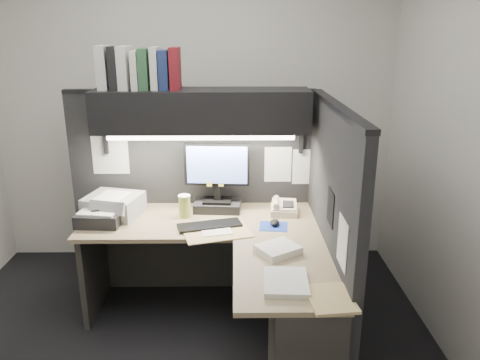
# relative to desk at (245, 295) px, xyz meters

# --- Properties ---
(floor) EXTENTS (3.50, 3.50, 0.00)m
(floor) POSITION_rel_desk_xyz_m (-0.43, 0.00, -0.44)
(floor) COLOR black
(floor) RESTS_ON ground
(wall_back) EXTENTS (3.50, 0.04, 2.70)m
(wall_back) POSITION_rel_desk_xyz_m (-0.43, 1.50, 0.91)
(wall_back) COLOR silver
(wall_back) RESTS_ON floor
(wall_front) EXTENTS (3.50, 0.04, 2.70)m
(wall_front) POSITION_rel_desk_xyz_m (-0.43, -1.50, 0.91)
(wall_front) COLOR silver
(wall_front) RESTS_ON floor
(wall_right) EXTENTS (0.04, 3.00, 2.70)m
(wall_right) POSITION_rel_desk_xyz_m (1.32, 0.00, 0.91)
(wall_right) COLOR silver
(wall_right) RESTS_ON floor
(partition_back) EXTENTS (1.90, 0.06, 1.60)m
(partition_back) POSITION_rel_desk_xyz_m (-0.40, 0.93, 0.36)
(partition_back) COLOR black
(partition_back) RESTS_ON floor
(partition_right) EXTENTS (0.06, 1.50, 1.60)m
(partition_right) POSITION_rel_desk_xyz_m (0.55, 0.18, 0.36)
(partition_right) COLOR black
(partition_right) RESTS_ON floor
(desk) EXTENTS (1.70, 1.53, 0.73)m
(desk) POSITION_rel_desk_xyz_m (0.00, 0.00, 0.00)
(desk) COLOR #8D7859
(desk) RESTS_ON floor
(overhead_shelf) EXTENTS (1.55, 0.34, 0.30)m
(overhead_shelf) POSITION_rel_desk_xyz_m (-0.30, 0.75, 1.06)
(overhead_shelf) COLOR black
(overhead_shelf) RESTS_ON partition_back
(task_light_tube) EXTENTS (1.32, 0.04, 0.04)m
(task_light_tube) POSITION_rel_desk_xyz_m (-0.30, 0.61, 0.89)
(task_light_tube) COLOR white
(task_light_tube) RESTS_ON overhead_shelf
(monitor) EXTENTS (0.49, 0.24, 0.53)m
(monitor) POSITION_rel_desk_xyz_m (-0.20, 0.74, 0.50)
(monitor) COLOR black
(monitor) RESTS_ON desk
(keyboard) EXTENTS (0.47, 0.26, 0.02)m
(keyboard) POSITION_rel_desk_xyz_m (-0.24, 0.42, 0.30)
(keyboard) COLOR black
(keyboard) RESTS_ON desk
(mousepad) EXTENTS (0.21, 0.20, 0.00)m
(mousepad) POSITION_rel_desk_xyz_m (0.21, 0.42, 0.29)
(mousepad) COLOR #1C369A
(mousepad) RESTS_ON desk
(mouse) EXTENTS (0.09, 0.12, 0.04)m
(mouse) POSITION_rel_desk_xyz_m (0.22, 0.44, 0.31)
(mouse) COLOR black
(mouse) RESTS_ON mousepad
(telephone) EXTENTS (0.21, 0.22, 0.08)m
(telephone) POSITION_rel_desk_xyz_m (0.31, 0.67, 0.33)
(telephone) COLOR beige
(telephone) RESTS_ON desk
(coffee_cup) EXTENTS (0.09, 0.09, 0.16)m
(coffee_cup) POSITION_rel_desk_xyz_m (-0.44, 0.62, 0.37)
(coffee_cup) COLOR #C4D555
(coffee_cup) RESTS_ON desk
(printer) EXTENTS (0.45, 0.41, 0.15)m
(printer) POSITION_rel_desk_xyz_m (-0.97, 0.66, 0.36)
(printer) COLOR #9A9D9F
(printer) RESTS_ON desk
(notebook_stack) EXTENTS (0.32, 0.27, 0.09)m
(notebook_stack) POSITION_rel_desk_xyz_m (-1.03, 0.50, 0.33)
(notebook_stack) COLOR black
(notebook_stack) RESTS_ON desk
(open_folder) EXTENTS (0.51, 0.41, 0.01)m
(open_folder) POSITION_rel_desk_xyz_m (-0.19, 0.32, 0.29)
(open_folder) COLOR tan
(open_folder) RESTS_ON desk
(paper_stack_a) EXTENTS (0.31, 0.30, 0.05)m
(paper_stack_a) POSITION_rel_desk_xyz_m (0.20, 0.02, 0.31)
(paper_stack_a) COLOR white
(paper_stack_a) RESTS_ON desk
(paper_stack_b) EXTENTS (0.25, 0.31, 0.03)m
(paper_stack_b) POSITION_rel_desk_xyz_m (0.21, -0.36, 0.30)
(paper_stack_b) COLOR white
(paper_stack_b) RESTS_ON desk
(manila_stack) EXTENTS (0.26, 0.31, 0.02)m
(manila_stack) POSITION_rel_desk_xyz_m (0.42, -0.52, 0.30)
(manila_stack) COLOR tan
(manila_stack) RESTS_ON desk
(binder_row) EXTENTS (0.56, 0.25, 0.30)m
(binder_row) POSITION_rel_desk_xyz_m (-0.73, 0.75, 1.35)
(binder_row) COLOR beige
(binder_row) RESTS_ON overhead_shelf
(pinned_papers) EXTENTS (1.76, 1.31, 0.51)m
(pinned_papers) POSITION_rel_desk_xyz_m (-0.00, 0.56, 0.61)
(pinned_papers) COLOR white
(pinned_papers) RESTS_ON partition_back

